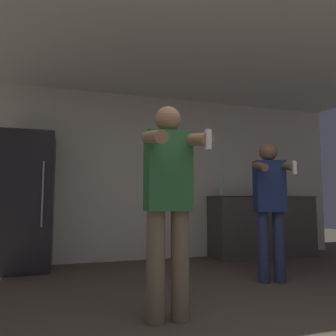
{
  "coord_description": "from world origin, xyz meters",
  "views": [
    {
      "loc": [
        -1.04,
        -1.57,
        0.9
      ],
      "look_at": [
        -0.29,
        0.85,
        1.15
      ],
      "focal_mm": 35.0,
      "sensor_mm": 36.0,
      "label": 1
    }
  ],
  "objects_px": {
    "bottle_brown_liquor": "(221,188)",
    "person_man_side": "(270,201)",
    "bottle_amber_bourbon": "(276,190)",
    "refrigerator": "(28,201)",
    "bottle_red_label": "(257,188)",
    "person_woman_foreground": "(169,197)"
  },
  "relations": [
    {
      "from": "bottle_brown_liquor",
      "to": "person_man_side",
      "type": "relative_size",
      "value": 0.21
    },
    {
      "from": "person_man_side",
      "to": "bottle_amber_bourbon",
      "type": "bearing_deg",
      "value": 52.26
    },
    {
      "from": "refrigerator",
      "to": "bottle_red_label",
      "type": "distance_m",
      "value": 3.45
    },
    {
      "from": "refrigerator",
      "to": "bottle_brown_liquor",
      "type": "distance_m",
      "value": 2.81
    },
    {
      "from": "bottle_red_label",
      "to": "person_woman_foreground",
      "type": "bearing_deg",
      "value": -134.55
    },
    {
      "from": "refrigerator",
      "to": "person_man_side",
      "type": "distance_m",
      "value": 3.03
    },
    {
      "from": "refrigerator",
      "to": "bottle_brown_liquor",
      "type": "height_order",
      "value": "refrigerator"
    },
    {
      "from": "bottle_amber_bourbon",
      "to": "bottle_red_label",
      "type": "bearing_deg",
      "value": -180.0
    },
    {
      "from": "bottle_brown_liquor",
      "to": "bottle_red_label",
      "type": "relative_size",
      "value": 0.99
    },
    {
      "from": "refrigerator",
      "to": "bottle_amber_bourbon",
      "type": "xyz_separation_m",
      "value": [
        3.8,
        0.02,
        0.18
      ]
    },
    {
      "from": "bottle_brown_liquor",
      "to": "bottle_red_label",
      "type": "height_order",
      "value": "bottle_red_label"
    },
    {
      "from": "bottle_amber_bourbon",
      "to": "person_man_side",
      "type": "xyz_separation_m",
      "value": [
        -1.13,
        -1.46,
        -0.18
      ]
    },
    {
      "from": "refrigerator",
      "to": "bottle_amber_bourbon",
      "type": "relative_size",
      "value": 6.72
    },
    {
      "from": "person_woman_foreground",
      "to": "refrigerator",
      "type": "bearing_deg",
      "value": 118.96
    },
    {
      "from": "bottle_amber_bourbon",
      "to": "person_woman_foreground",
      "type": "xyz_separation_m",
      "value": [
        -2.57,
        -2.25,
        -0.15
      ]
    },
    {
      "from": "bottle_red_label",
      "to": "person_man_side",
      "type": "height_order",
      "value": "person_man_side"
    },
    {
      "from": "refrigerator",
      "to": "person_man_side",
      "type": "height_order",
      "value": "refrigerator"
    },
    {
      "from": "person_woman_foreground",
      "to": "person_man_side",
      "type": "bearing_deg",
      "value": 28.53
    },
    {
      "from": "bottle_brown_liquor",
      "to": "bottle_red_label",
      "type": "bearing_deg",
      "value": -0.0
    },
    {
      "from": "bottle_brown_liquor",
      "to": "person_woman_foreground",
      "type": "xyz_separation_m",
      "value": [
        -1.57,
        -2.25,
        -0.17
      ]
    },
    {
      "from": "refrigerator",
      "to": "bottle_red_label",
      "type": "bearing_deg",
      "value": 0.38
    },
    {
      "from": "person_man_side",
      "to": "bottle_red_label",
      "type": "bearing_deg",
      "value": 62.21
    }
  ]
}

